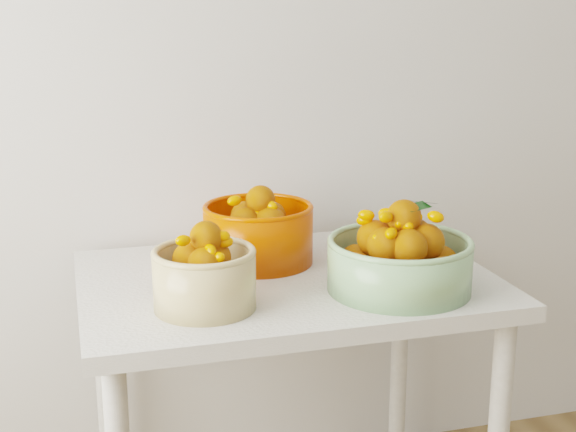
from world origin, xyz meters
name	(u,v)px	position (x,y,z in m)	size (l,w,h in m)	color
table	(287,313)	(-0.23, 1.60, 0.65)	(1.00, 0.70, 0.75)	silver
bowl_cream	(205,276)	(-0.46, 1.45, 0.82)	(0.29, 0.29, 0.20)	tan
bowl_green	(399,259)	(-0.01, 1.44, 0.83)	(0.40, 0.40, 0.22)	#8BBA81
bowl_orange	(258,232)	(-0.27, 1.73, 0.83)	(0.37, 0.37, 0.20)	#E63A00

